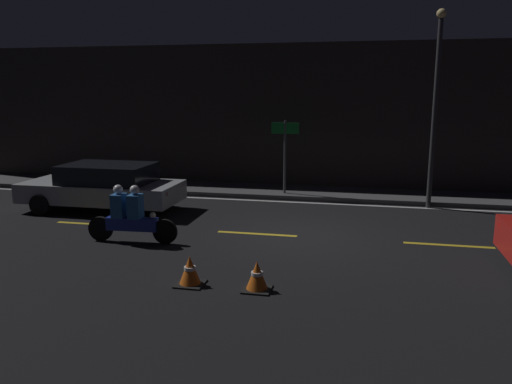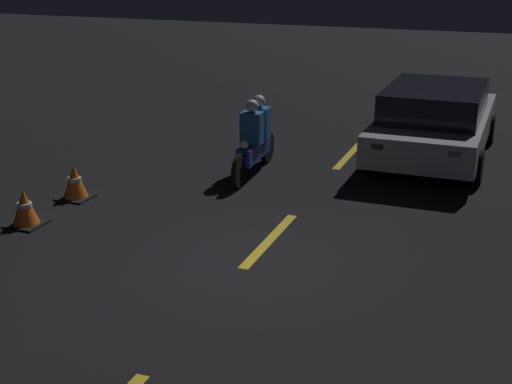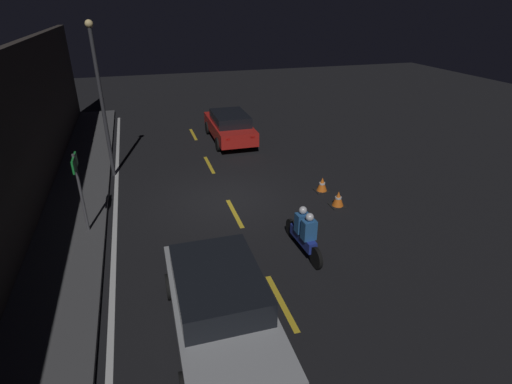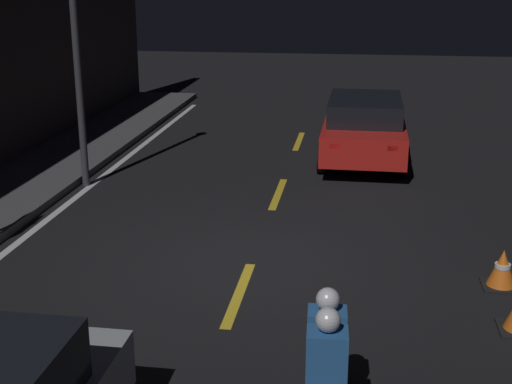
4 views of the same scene
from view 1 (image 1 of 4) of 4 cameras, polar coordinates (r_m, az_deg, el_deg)
ground_plane at (r=12.24m, az=4.71°, el=-5.07°), size 56.00×56.00×0.00m
raised_curb at (r=17.08m, az=6.87°, el=-0.13°), size 28.00×2.00×0.14m
building_front at (r=17.91m, az=7.40°, el=8.43°), size 28.00×0.30×5.12m
lane_dash_b at (r=14.00m, az=-18.26°, el=-3.49°), size 2.00×0.14×0.01m
lane_dash_c at (r=12.40m, az=0.11°, el=-4.80°), size 2.00×0.14×0.01m
lane_dash_d at (r=12.33m, az=21.15°, el=-5.69°), size 2.00×0.14×0.01m
lane_solid_kerb at (r=15.87m, az=6.46°, el=-1.26°), size 25.20×0.14×0.01m
hatchback_silver at (r=15.33m, az=-17.00°, el=0.67°), size 4.61×2.06×1.39m
motorcycle at (r=11.94m, az=-14.28°, el=-2.63°), size 2.17×0.40×1.36m
traffic_cone_near at (r=9.25m, az=-7.56°, el=-8.91°), size 0.51×0.51×0.55m
traffic_cone_mid at (r=8.94m, az=0.11°, el=-9.59°), size 0.50×0.50×0.54m
shop_sign at (r=16.41m, az=3.34°, el=5.68°), size 0.90×0.08×2.40m
street_lamp at (r=15.66m, az=19.83°, el=9.91°), size 0.28×0.28×5.76m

